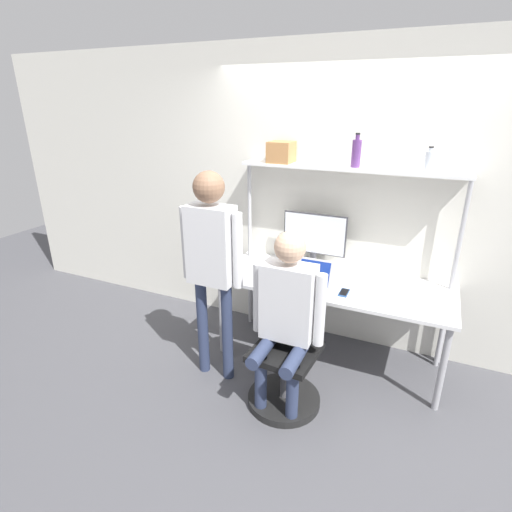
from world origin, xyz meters
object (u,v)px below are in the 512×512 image
Objects in this scene: monitor at (314,236)px; bottle_clear at (429,161)px; office_chair at (287,368)px; person_standing at (212,253)px; storage_box at (281,152)px; person_seated at (286,310)px; laptop at (313,280)px; bottle_purple at (356,153)px; cell_phone at (344,293)px.

bottle_clear reaches higher than monitor.
office_chair is 0.54× the size of person_standing.
office_chair is 4.46× the size of storage_box.
bottle_clear is at bearing 53.06° from person_seated.
bottle_purple reaches higher than laptop.
office_chair is (-0.02, -0.52, -0.52)m from laptop.
storage_box is at bearing 114.06° from person_seated.
person_seated is 0.73m from person_standing.
laptop is 0.57m from person_seated.
bottle_clear reaches higher than office_chair.
person_seated is at bearing -101.35° from bottle_purple.
person_standing is 8.25× the size of storage_box.
person_seated is at bearing -126.94° from bottle_clear.
bottle_clear reaches higher than storage_box.
person_standing is 9.08× the size of bottle_clear.
cell_phone is 1.14m from bottle_purple.
monitor is 3.04× the size of bottle_clear.
bottle_purple is (-0.08, 0.44, 1.05)m from cell_phone.
storage_box is at bearing 178.31° from monitor.
office_chair is at bearing -83.40° from monitor.
person_standing is at bearing -121.81° from monitor.
bottle_purple is at bearing 46.26° from person_standing.
monitor is at bearing 132.52° from cell_phone.
person_standing is (-0.66, 0.11, 0.29)m from person_seated.
laptop is at bearing -149.10° from bottle_clear.
person_standing reaches higher than laptop.
bottle_purple reaches higher than monitor.
laptop is at bearing -72.97° from monitor.
bottle_clear is (0.73, 0.44, 0.95)m from laptop.
person_seated is at bearing -92.45° from laptop.
cell_phone is 0.64m from person_seated.
laptop is 0.74m from office_chair.
office_chair is 1.83m from storage_box.
laptop is 0.88m from person_standing.
cell_phone is 0.78× the size of bottle_clear.
person_seated is 1.58m from bottle_clear.
bottle_purple is (0.31, 0.01, 0.76)m from monitor.
bottle_clear is at bearing 43.04° from cell_phone.
bottle_clear is 0.70× the size of bottle_purple.
person_standing is 1.80m from bottle_clear.
bottle_purple is (0.20, 1.01, 0.98)m from person_seated.
bottle_clear is 0.56m from bottle_purple.
person_seated reaches higher than cell_phone.
bottle_clear is at bearing 51.79° from office_chair.
bottle_purple reaches higher than storage_box.
laptop is at bearing -112.07° from bottle_purple.
storage_box is (-0.34, 0.01, 0.73)m from monitor.
person_standing is 1.42m from bottle_purple.
storage_box is (-0.65, 0.00, -0.03)m from bottle_purple.
bottle_purple is at bearing 78.25° from office_chair.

